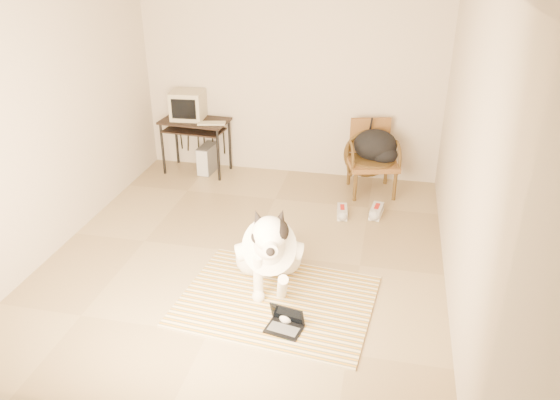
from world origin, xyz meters
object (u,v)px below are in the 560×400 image
(laptop, at_px, (285,323))
(pc_tower, at_px, (208,159))
(computer_desk, at_px, (195,128))
(crt_monitor, at_px, (188,105))
(dog, at_px, (269,250))
(backpack, at_px, (377,147))
(rattan_chair, at_px, (372,157))

(laptop, height_order, pc_tower, pc_tower)
(computer_desk, relative_size, crt_monitor, 2.11)
(dog, xyz_separation_m, computer_desk, (-1.60, 2.46, 0.26))
(laptop, bearing_deg, computer_desk, 121.43)
(pc_tower, bearing_deg, backpack, -3.72)
(laptop, height_order, computer_desk, computer_desk)
(dog, bearing_deg, laptop, -65.73)
(laptop, relative_size, computer_desk, 0.36)
(crt_monitor, distance_m, rattan_chair, 2.56)
(backpack, bearing_deg, rattan_chair, -177.55)
(pc_tower, height_order, rattan_chair, rattan_chair)
(laptop, xyz_separation_m, computer_desk, (-1.89, 3.08, 0.57))
(rattan_chair, xyz_separation_m, backpack, (0.05, 0.00, 0.15))
(crt_monitor, height_order, rattan_chair, crt_monitor)
(dog, xyz_separation_m, rattan_chair, (0.80, 2.34, 0.07))
(crt_monitor, distance_m, backpack, 2.59)
(computer_desk, xyz_separation_m, backpack, (2.46, -0.12, -0.04))
(laptop, distance_m, crt_monitor, 3.82)
(dog, bearing_deg, rattan_chair, 71.13)
(dog, relative_size, laptop, 3.75)
(dog, bearing_deg, backpack, 70.03)
(laptop, xyz_separation_m, pc_tower, (-1.74, 3.12, 0.12))
(laptop, bearing_deg, backpack, 79.08)
(computer_desk, relative_size, backpack, 1.66)
(dog, xyz_separation_m, laptop, (0.28, -0.62, -0.31))
(crt_monitor, height_order, pc_tower, crt_monitor)
(pc_tower, relative_size, rattan_chair, 0.46)
(rattan_chair, bearing_deg, dog, -108.87)
(rattan_chair, bearing_deg, laptop, -99.97)
(rattan_chair, bearing_deg, computer_desk, 177.17)
(laptop, height_order, backpack, backpack)
(dog, height_order, rattan_chair, dog)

